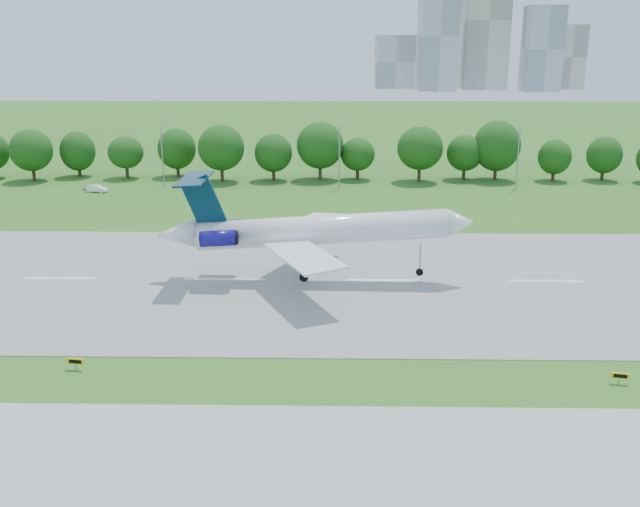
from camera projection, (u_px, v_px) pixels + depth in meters
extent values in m
plane|color=#2C631A|center=(178.00, 370.00, 63.62)|extent=(600.00, 600.00, 0.00)
cube|color=gray|center=(220.00, 280.00, 87.56)|extent=(400.00, 45.00, 0.08)
cube|color=#ADADA8|center=(120.00, 491.00, 46.36)|extent=(400.00, 23.00, 0.08)
cylinder|color=#382314|center=(175.00, 170.00, 151.61)|extent=(0.70, 0.70, 3.60)
sphere|color=#153F0F|center=(173.00, 150.00, 150.35)|extent=(8.40, 8.40, 8.40)
cylinder|color=#382314|center=(362.00, 171.00, 150.90)|extent=(0.70, 0.70, 3.60)
sphere|color=#153F0F|center=(363.00, 150.00, 149.64)|extent=(8.40, 8.40, 8.40)
cylinder|color=#382314|center=(552.00, 172.00, 150.19)|extent=(0.70, 0.70, 3.60)
sphere|color=#153F0F|center=(554.00, 151.00, 148.93)|extent=(8.40, 8.40, 8.40)
cylinder|color=gray|center=(162.00, 158.00, 140.83)|extent=(0.24, 0.24, 12.00)
cube|color=gray|center=(161.00, 127.00, 139.09)|extent=(0.90, 0.25, 0.18)
cylinder|color=gray|center=(339.00, 159.00, 140.21)|extent=(0.24, 0.24, 12.00)
cube|color=gray|center=(340.00, 127.00, 138.46)|extent=(0.90, 0.25, 0.18)
cylinder|color=gray|center=(518.00, 159.00, 139.58)|extent=(0.24, 0.24, 12.00)
cube|color=gray|center=(520.00, 128.00, 137.84)|extent=(0.90, 0.25, 0.18)
cube|color=#B2B2B7|center=(438.00, 36.00, 417.53)|extent=(22.00, 22.00, 62.00)
cube|color=beige|center=(485.00, 21.00, 428.80)|extent=(26.00, 26.00, 80.00)
cube|color=#B2B2B7|center=(542.00, 49.00, 413.67)|extent=(20.00, 20.00, 48.00)
cube|color=beige|center=(568.00, 57.00, 438.65)|extent=(18.00, 18.00, 38.00)
cube|color=#B2B2B7|center=(395.00, 62.00, 446.18)|extent=(24.00, 24.00, 32.00)
cylinder|color=white|center=(321.00, 230.00, 85.51)|extent=(30.20, 3.67, 5.34)
cone|color=white|center=(460.00, 222.00, 84.84)|extent=(3.43, 3.52, 3.69)
cone|color=white|center=(177.00, 234.00, 86.10)|extent=(5.03, 3.53, 3.79)
cube|color=white|center=(303.00, 255.00, 79.16)|extent=(9.98, 13.91, 0.56)
cube|color=white|center=(308.00, 224.00, 92.58)|extent=(10.09, 13.90, 0.56)
cube|color=#05273C|center=(204.00, 202.00, 84.89)|extent=(5.37, 0.53, 6.83)
cube|color=#05273C|center=(194.00, 179.00, 84.10)|extent=(3.26, 9.52, 0.42)
cylinder|color=navy|center=(218.00, 238.00, 83.42)|extent=(4.32, 1.92, 2.16)
cylinder|color=navy|center=(225.00, 227.00, 88.40)|extent=(4.32, 1.92, 2.16)
cylinder|color=gray|center=(420.00, 258.00, 86.24)|extent=(0.20, 0.20, 3.50)
cylinder|color=black|center=(419.00, 272.00, 86.74)|extent=(0.90, 0.31, 0.90)
cylinder|color=gray|center=(304.00, 263.00, 84.45)|extent=(0.24, 0.24, 3.50)
cylinder|color=black|center=(304.00, 277.00, 84.95)|extent=(1.10, 0.46, 1.10)
cylinder|color=gray|center=(305.00, 252.00, 88.67)|extent=(0.24, 0.24, 3.50)
cylinder|color=black|center=(306.00, 266.00, 89.17)|extent=(1.10, 0.46, 1.10)
cube|color=gray|center=(76.00, 366.00, 63.51)|extent=(0.11, 0.11, 0.69)
cube|color=yellow|center=(75.00, 361.00, 63.37)|extent=(1.58, 0.40, 0.54)
cube|color=black|center=(75.00, 362.00, 63.27)|extent=(1.17, 0.18, 0.34)
cube|color=gray|center=(619.00, 381.00, 60.88)|extent=(0.11, 0.11, 0.65)
cube|color=yellow|center=(620.00, 376.00, 60.74)|extent=(1.49, 0.45, 0.51)
cube|color=black|center=(620.00, 376.00, 60.65)|extent=(1.10, 0.23, 0.33)
imported|color=white|center=(97.00, 189.00, 138.54)|extent=(4.34, 2.31, 1.36)
imported|color=silver|center=(92.00, 187.00, 140.78)|extent=(3.45, 2.08, 1.10)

